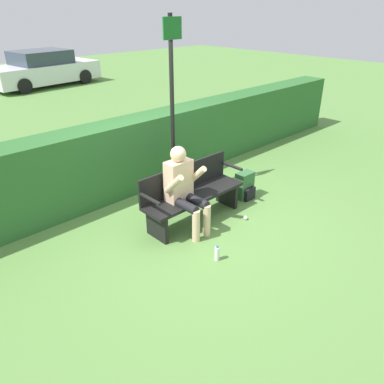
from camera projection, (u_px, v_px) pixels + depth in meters
name	position (u px, v px, depth m)	size (l,w,h in m)	color
ground_plane	(195.00, 220.00, 5.82)	(40.00, 40.00, 0.00)	#5B8942
hedge_back	(131.00, 155.00, 6.58)	(12.00, 0.59, 1.26)	#2D662D
park_bench	(192.00, 193.00, 5.66)	(1.71, 0.47, 0.86)	black
person_seated	(184.00, 186.00, 5.30)	(0.52, 0.64, 1.26)	beige
backpack	(245.00, 186.00, 6.39)	(0.31, 0.26, 0.47)	#336638
water_bottle	(217.00, 253.00, 4.86)	(0.06, 0.06, 0.22)	white
signpost	(172.00, 99.00, 6.00)	(0.35, 0.09, 2.89)	black
parked_car	(43.00, 69.00, 15.19)	(4.52, 2.34, 1.38)	silver
litter_crumple	(246.00, 218.00, 5.81)	(0.06, 0.06, 0.06)	silver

